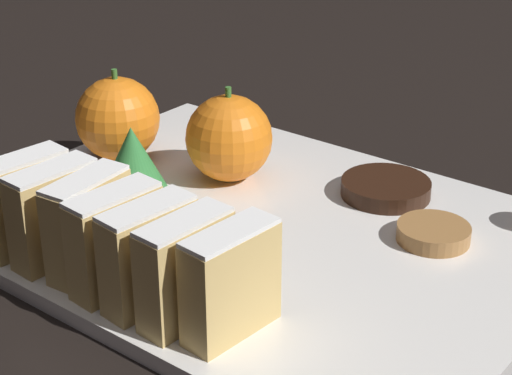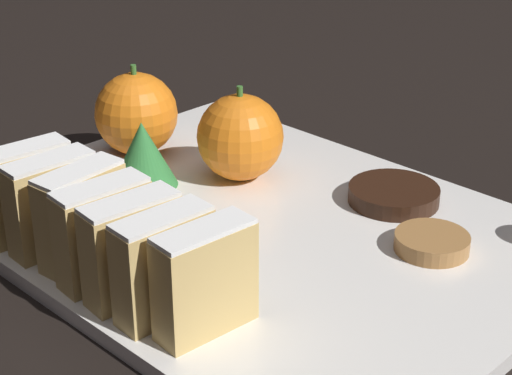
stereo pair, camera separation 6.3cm
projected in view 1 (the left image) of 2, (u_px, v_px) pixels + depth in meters
ground_plane at (256, 237)px, 0.65m from camera, size 6.00×6.00×0.00m
serving_platter at (256, 230)px, 0.65m from camera, size 0.33×0.44×0.01m
stollen_slice_front at (231, 282)px, 0.50m from camera, size 0.07×0.03×0.07m
stollen_slice_second at (186, 270)px, 0.52m from camera, size 0.07×0.03×0.07m
stollen_slice_third at (149, 255)px, 0.53m from camera, size 0.07×0.03×0.07m
stollen_slice_fourth at (116, 241)px, 0.55m from camera, size 0.07×0.03×0.07m
stollen_slice_fifth at (89, 225)px, 0.57m from camera, size 0.07×0.03×0.07m
stollen_slice_sixth at (55, 214)px, 0.58m from camera, size 0.06×0.03×0.07m
stollen_slice_back at (26, 202)px, 0.60m from camera, size 0.07×0.03×0.07m
orange_near at (118, 119)px, 0.74m from camera, size 0.07×0.07×0.08m
orange_far at (229, 138)px, 0.70m from camera, size 0.07×0.07×0.08m
chocolate_cookie at (386, 188)px, 0.68m from camera, size 0.07×0.07×0.01m
gingerbread_cookie at (433, 233)px, 0.62m from camera, size 0.05×0.05×0.01m
evergreen_sprig at (133, 159)px, 0.68m from camera, size 0.06×0.06×0.06m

